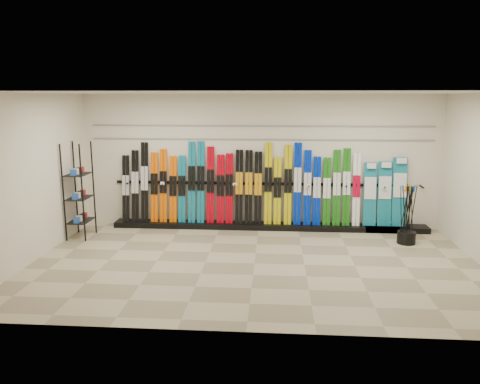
{
  "coord_description": "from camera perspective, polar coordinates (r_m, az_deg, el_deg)",
  "views": [
    {
      "loc": [
        0.32,
        -7.95,
        2.93
      ],
      "look_at": [
        -0.33,
        1.0,
        1.1
      ],
      "focal_mm": 35.0,
      "sensor_mm": 36.0,
      "label": 1
    }
  ],
  "objects": [
    {
      "name": "ski_poles",
      "position": [
        10.0,
        19.7,
        -2.59
      ],
      "size": [
        0.37,
        0.18,
        1.18
      ],
      "color": "black",
      "rests_on": "pole_bin"
    },
    {
      "name": "ceiling",
      "position": [
        7.96,
        1.92,
        12.02
      ],
      "size": [
        8.0,
        8.0,
        0.0
      ],
      "primitive_type": "plane",
      "rotation": [
        3.14,
        0.0,
        0.0
      ],
      "color": "silver",
      "rests_on": "back_wall"
    },
    {
      "name": "back_wall",
      "position": [
        10.55,
        2.41,
        3.73
      ],
      "size": [
        8.0,
        0.0,
        8.0
      ],
      "primitive_type": "plane",
      "rotation": [
        1.57,
        0.0,
        0.0
      ],
      "color": "beige",
      "rests_on": "floor"
    },
    {
      "name": "floor",
      "position": [
        8.48,
        1.78,
        -8.7
      ],
      "size": [
        8.0,
        8.0,
        0.0
      ],
      "primitive_type": "plane",
      "color": "gray",
      "rests_on": "ground"
    },
    {
      "name": "pole_bin",
      "position": [
        10.13,
        19.61,
        -5.24
      ],
      "size": [
        0.37,
        0.37,
        0.25
      ],
      "primitive_type": "cylinder",
      "color": "black",
      "rests_on": "floor"
    },
    {
      "name": "slatwall_rail_1",
      "position": [
        10.45,
        2.44,
        8.06
      ],
      "size": [
        7.6,
        0.02,
        0.03
      ],
      "primitive_type": "cube",
      "color": "gray",
      "rests_on": "back_wall"
    },
    {
      "name": "snowboards",
      "position": [
        10.8,
        17.31,
        -0.15
      ],
      "size": [
        0.94,
        0.23,
        1.51
      ],
      "color": "#14728C",
      "rests_on": "ski_rack_base"
    },
    {
      "name": "ski_rack_base",
      "position": [
        10.63,
        3.52,
        -4.17
      ],
      "size": [
        8.0,
        0.4,
        0.12
      ],
      "primitive_type": "cube",
      "color": "black",
      "rests_on": "floor"
    },
    {
      "name": "left_wall",
      "position": [
        9.16,
        -24.03,
        1.54
      ],
      "size": [
        0.0,
        5.0,
        5.0
      ],
      "primitive_type": "plane",
      "rotation": [
        1.57,
        0.0,
        1.57
      ],
      "color": "beige",
      "rests_on": "floor"
    },
    {
      "name": "slatwall_rail_0",
      "position": [
        10.48,
        2.43,
        6.42
      ],
      "size": [
        7.6,
        0.02,
        0.03
      ],
      "primitive_type": "cube",
      "color": "gray",
      "rests_on": "back_wall"
    },
    {
      "name": "skis",
      "position": [
        10.51,
        -0.08,
        0.64
      ],
      "size": [
        5.38,
        0.27,
        1.83
      ],
      "color": "black",
      "rests_on": "ski_rack_base"
    },
    {
      "name": "accessory_rack",
      "position": [
        10.35,
        -19.05,
        0.18
      ],
      "size": [
        0.4,
        0.6,
        2.01
      ],
      "primitive_type": "cube",
      "color": "black",
      "rests_on": "floor"
    }
  ]
}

